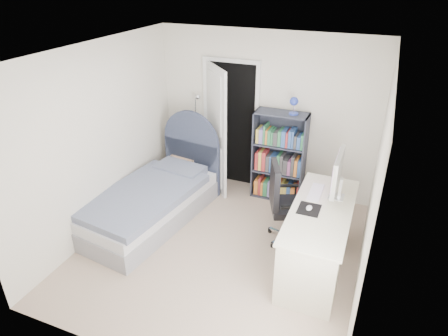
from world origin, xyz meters
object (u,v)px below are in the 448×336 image
at_px(office_chair, 284,200).
at_px(bookcase, 279,161).
at_px(nightstand, 187,160).
at_px(floor_lamp, 198,145).
at_px(desk, 319,235).
at_px(bed, 154,199).

bearing_deg(office_chair, bookcase, 108.23).
relative_size(nightstand, floor_lamp, 0.42).
distance_m(nightstand, office_chair, 2.11).
bearing_deg(bookcase, office_chair, -71.77).
bearing_deg(desk, bed, 176.09).
bearing_deg(floor_lamp, office_chair, -33.55).
relative_size(bookcase, office_chair, 1.48).
bearing_deg(bookcase, desk, -58.25).
distance_m(bed, nightstand, 1.12).
bearing_deg(floor_lamp, nightstand, -108.63).
height_order(floor_lamp, desk, floor_lamp).
distance_m(bed, desk, 2.37).
bearing_deg(nightstand, bookcase, 4.77).
bearing_deg(bookcase, nightstand, -175.23).
bearing_deg(bookcase, bed, -140.17).
bearing_deg(floor_lamp, bookcase, -4.97).
distance_m(desk, office_chair, 0.64).
bearing_deg(office_chair, bed, -174.40).
xyz_separation_m(bed, desk, (2.36, -0.16, 0.14)).
relative_size(bed, office_chair, 2.04).
bearing_deg(bed, office_chair, 5.60).
distance_m(floor_lamp, office_chair, 2.15).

